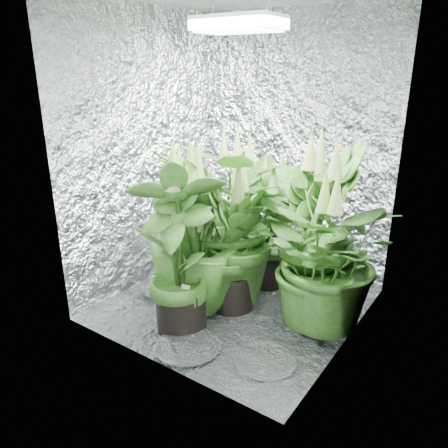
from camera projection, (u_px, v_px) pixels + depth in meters
ground at (235, 304)px, 3.11m from camera, size 1.60×1.60×0.00m
walls at (237, 166)px, 2.77m from camera, size 1.62×1.62×2.00m
grow_lamp at (238, 24)px, 2.49m from camera, size 0.50×0.30×0.22m
plant_a at (232, 217)px, 3.14m from camera, size 1.12×1.12×1.20m
plant_b at (269, 229)px, 3.26m from camera, size 0.67×0.67×1.00m
plant_c at (320, 231)px, 2.88m from camera, size 0.64×0.64×1.23m
plant_d at (193, 234)px, 2.90m from camera, size 0.74×0.74×1.18m
plant_e at (321, 257)px, 2.66m from camera, size 1.09×1.09×1.07m
plant_f at (179, 249)px, 2.64m from camera, size 0.82×0.82×1.21m
plant_g at (233, 243)px, 2.92m from camera, size 0.56×0.56×1.06m
circulation_fan at (328, 291)px, 2.94m from camera, size 0.21×0.34×0.40m
plant_label at (185, 292)px, 2.66m from camera, size 0.06×0.03×0.09m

